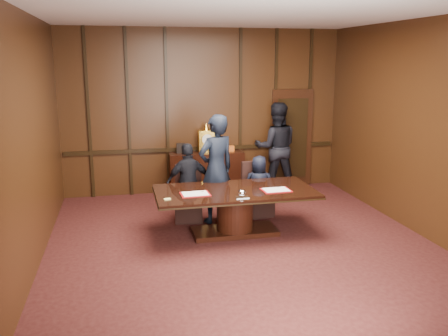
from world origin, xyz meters
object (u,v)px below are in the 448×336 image
object	(u,v)px
witness_left	(216,169)
witness_right	(276,147)
conference_table	(235,204)
signatory_left	(189,183)
sideboard	(207,171)
signatory_right	(259,186)

from	to	relation	value
witness_left	witness_right	size ratio (longest dim) A/B	0.99
conference_table	signatory_left	world-z (taller)	signatory_left
conference_table	sideboard	bearing A→B (deg)	90.08
signatory_left	signatory_right	distance (m)	1.31
witness_left	signatory_left	bearing A→B (deg)	-35.34
sideboard	signatory_right	xyz separation A→B (m)	(0.65, -1.75, 0.09)
conference_table	signatory_left	distance (m)	1.05
signatory_left	witness_left	size ratio (longest dim) A/B	0.74
witness_right	sideboard	bearing A→B (deg)	4.57
conference_table	signatory_right	distance (m)	1.03
conference_table	witness_left	world-z (taller)	witness_left
signatory_left	witness_left	world-z (taller)	witness_left
sideboard	signatory_right	size ratio (longest dim) A/B	1.40
sideboard	witness_right	distance (m)	1.60
conference_table	signatory_left	xyz separation A→B (m)	(-0.65, 0.80, 0.20)
conference_table	witness_left	bearing A→B (deg)	104.14
sideboard	signatory_right	world-z (taller)	sideboard
signatory_right	witness_left	bearing A→B (deg)	26.19
signatory_right	witness_left	distance (m)	0.92
sideboard	signatory_left	distance (m)	1.88
signatory_left	witness_right	distance (m)	2.69
witness_right	signatory_left	bearing A→B (deg)	47.03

